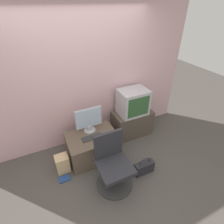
{
  "coord_description": "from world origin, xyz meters",
  "views": [
    {
      "loc": [
        -0.76,
        -1.57,
        2.56
      ],
      "look_at": [
        0.44,
        0.96,
        0.73
      ],
      "focal_mm": 28.0,
      "sensor_mm": 36.0,
      "label": 1
    }
  ],
  "objects_px": {
    "book": "(64,179)",
    "crt_tv": "(133,102)",
    "keyboard": "(92,137)",
    "office_chair": "(113,166)",
    "main_monitor": "(89,120)",
    "handbag": "(144,167)",
    "mouse": "(106,133)",
    "cardboard_box_lower": "(63,164)"
  },
  "relations": [
    {
      "from": "main_monitor",
      "to": "crt_tv",
      "type": "relative_size",
      "value": 0.87
    },
    {
      "from": "keyboard",
      "to": "main_monitor",
      "type": "bearing_deg",
      "value": 81.71
    },
    {
      "from": "keyboard",
      "to": "handbag",
      "type": "xyz_separation_m",
      "value": [
        0.67,
        -0.7,
        -0.37
      ]
    },
    {
      "from": "main_monitor",
      "to": "crt_tv",
      "type": "xyz_separation_m",
      "value": [
        0.97,
        0.08,
        0.09
      ]
    },
    {
      "from": "cardboard_box_lower",
      "to": "main_monitor",
      "type": "bearing_deg",
      "value": 24.11
    },
    {
      "from": "keyboard",
      "to": "cardboard_box_lower",
      "type": "bearing_deg",
      "value": -173.91
    },
    {
      "from": "main_monitor",
      "to": "handbag",
      "type": "distance_m",
      "value": 1.27
    },
    {
      "from": "mouse",
      "to": "office_chair",
      "type": "xyz_separation_m",
      "value": [
        -0.15,
        -0.63,
        -0.13
      ]
    },
    {
      "from": "mouse",
      "to": "book",
      "type": "distance_m",
      "value": 1.03
    },
    {
      "from": "main_monitor",
      "to": "crt_tv",
      "type": "bearing_deg",
      "value": 5.02
    },
    {
      "from": "cardboard_box_lower",
      "to": "handbag",
      "type": "bearing_deg",
      "value": -27.12
    },
    {
      "from": "crt_tv",
      "to": "keyboard",
      "type": "bearing_deg",
      "value": -163.34
    },
    {
      "from": "mouse",
      "to": "book",
      "type": "height_order",
      "value": "mouse"
    },
    {
      "from": "crt_tv",
      "to": "cardboard_box_lower",
      "type": "distance_m",
      "value": 1.75
    },
    {
      "from": "keyboard",
      "to": "crt_tv",
      "type": "bearing_deg",
      "value": 16.66
    },
    {
      "from": "book",
      "to": "crt_tv",
      "type": "bearing_deg",
      "value": 19.01
    },
    {
      "from": "keyboard",
      "to": "cardboard_box_lower",
      "type": "xyz_separation_m",
      "value": [
        -0.59,
        -0.06,
        -0.33
      ]
    },
    {
      "from": "keyboard",
      "to": "cardboard_box_lower",
      "type": "distance_m",
      "value": 0.67
    },
    {
      "from": "mouse",
      "to": "office_chair",
      "type": "height_order",
      "value": "office_chair"
    },
    {
      "from": "main_monitor",
      "to": "mouse",
      "type": "height_order",
      "value": "main_monitor"
    },
    {
      "from": "mouse",
      "to": "crt_tv",
      "type": "height_order",
      "value": "crt_tv"
    },
    {
      "from": "keyboard",
      "to": "mouse",
      "type": "xyz_separation_m",
      "value": [
        0.26,
        -0.01,
        0.01
      ]
    },
    {
      "from": "book",
      "to": "office_chair",
      "type": "bearing_deg",
      "value": -27.14
    },
    {
      "from": "main_monitor",
      "to": "keyboard",
      "type": "relative_size",
      "value": 1.34
    },
    {
      "from": "mouse",
      "to": "cardboard_box_lower",
      "type": "relative_size",
      "value": 0.16
    },
    {
      "from": "keyboard",
      "to": "book",
      "type": "bearing_deg",
      "value": -157.33
    },
    {
      "from": "office_chair",
      "to": "book",
      "type": "xyz_separation_m",
      "value": [
        -0.73,
        0.37,
        -0.36
      ]
    },
    {
      "from": "keyboard",
      "to": "office_chair",
      "type": "distance_m",
      "value": 0.65
    },
    {
      "from": "handbag",
      "to": "book",
      "type": "relative_size",
      "value": 1.88
    },
    {
      "from": "keyboard",
      "to": "book",
      "type": "relative_size",
      "value": 2.0
    },
    {
      "from": "crt_tv",
      "to": "book",
      "type": "distance_m",
      "value": 1.89
    },
    {
      "from": "crt_tv",
      "to": "office_chair",
      "type": "relative_size",
      "value": 0.63
    },
    {
      "from": "crt_tv",
      "to": "mouse",
      "type": "bearing_deg",
      "value": -157.62
    },
    {
      "from": "main_monitor",
      "to": "cardboard_box_lower",
      "type": "xyz_separation_m",
      "value": [
        -0.62,
        -0.28,
        -0.56
      ]
    },
    {
      "from": "keyboard",
      "to": "book",
      "type": "xyz_separation_m",
      "value": [
        -0.62,
        -0.26,
        -0.48
      ]
    },
    {
      "from": "office_chair",
      "to": "handbag",
      "type": "relative_size",
      "value": 2.62
    },
    {
      "from": "crt_tv",
      "to": "office_chair",
      "type": "xyz_separation_m",
      "value": [
        -0.89,
        -0.93,
        -0.44
      ]
    },
    {
      "from": "main_monitor",
      "to": "handbag",
      "type": "height_order",
      "value": "main_monitor"
    },
    {
      "from": "cardboard_box_lower",
      "to": "handbag",
      "type": "distance_m",
      "value": 1.41
    },
    {
      "from": "office_chair",
      "to": "handbag",
      "type": "distance_m",
      "value": 0.62
    },
    {
      "from": "mouse",
      "to": "office_chair",
      "type": "distance_m",
      "value": 0.65
    },
    {
      "from": "main_monitor",
      "to": "mouse",
      "type": "bearing_deg",
      "value": -43.75
    }
  ]
}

